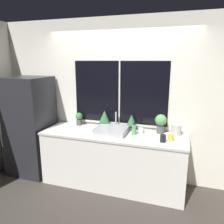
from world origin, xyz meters
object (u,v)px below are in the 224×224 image
Objects in this scene: soap_bottle at (134,129)px; kettle at (176,130)px; potted_plant_center_left at (105,118)px; mug_white at (141,130)px; sink at (112,130)px; potted_plant_center_right at (132,121)px; mug_yellow at (171,137)px; mug_black at (163,138)px; refrigerator at (30,126)px; potted_plant_far_left at (79,118)px; potted_plant_far_right at (161,122)px.

soap_bottle reaches higher than kettle.
mug_white is at bearing -8.11° from potted_plant_center_left.
sink is 0.38m from potted_plant_center_right.
mug_white is 0.55m from kettle.
mug_yellow is 0.92× the size of mug_black.
mug_yellow is at bearing -0.74° from refrigerator.
potted_plant_far_right reaches higher than potted_plant_far_left.
mug_black is (-0.10, -0.09, 0.00)m from mug_yellow.
potted_plant_far_right reaches higher than kettle.
potted_plant_far_left is 1.63m from mug_yellow.
sink is 2.16× the size of potted_plant_far_left.
mug_yellow is at bearing -8.84° from soap_bottle.
refrigerator is at bearing -173.26° from potted_plant_far_right.
mug_black is at bearing -10.23° from sink.
soap_bottle is (-0.38, -0.21, -0.09)m from potted_plant_far_right.
mug_yellow is at bearing -10.58° from potted_plant_far_left.
potted_plant_far_right reaches higher than soap_bottle.
mug_yellow is (0.65, -0.30, -0.11)m from potted_plant_center_right.
potted_plant_center_right is at bearing 41.75° from sink.
kettle is at bearing -12.85° from potted_plant_far_right.
refrigerator reaches higher than potted_plant_far_right.
refrigerator is 1.53m from sink.
mug_yellow is (0.18, -0.30, -0.13)m from potted_plant_far_right.
kettle is (0.63, 0.16, 0.01)m from soap_bottle.
potted_plant_far_left is at bearing 178.08° from kettle.
kettle is at bearing 3.79° from mug_white.
potted_plant_far_right is (0.94, -0.00, 0.01)m from potted_plant_center_left.
potted_plant_center_left is at bearing 0.00° from potted_plant_far_left.
mug_yellow is (1.12, -0.30, -0.12)m from potted_plant_center_left.
potted_plant_far_left is at bearing 160.74° from sink.
potted_plant_far_right is (1.42, -0.00, 0.05)m from potted_plant_far_left.
kettle reaches higher than mug_yellow.
mug_black is (0.55, -0.39, -0.10)m from potted_plant_center_right.
sink is 1.65× the size of potted_plant_center_left.
potted_plant_center_left reaches higher than mug_black.
potted_plant_center_left is 0.94m from potted_plant_far_right.
potted_plant_far_right reaches higher than potted_plant_center_left.
potted_plant_center_left reaches higher than kettle.
potted_plant_far_left is 1.06m from soap_bottle.
potted_plant_center_left is 0.66m from mug_white.
refrigerator is at bearing -168.56° from potted_plant_center_left.
soap_bottle is at bearing -11.51° from potted_plant_far_left.
potted_plant_far_left reaches higher than soap_bottle.
kettle is (0.54, 0.04, 0.05)m from mug_white.
sink is 4.69× the size of mug_black.
potted_plant_center_left is 3.15× the size of mug_white.
kettle is (0.98, 0.18, 0.05)m from sink.
mug_black is at bearing -140.05° from mug_yellow.
refrigerator is 3.55× the size of sink.
kettle is at bearing 14.03° from soap_bottle.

